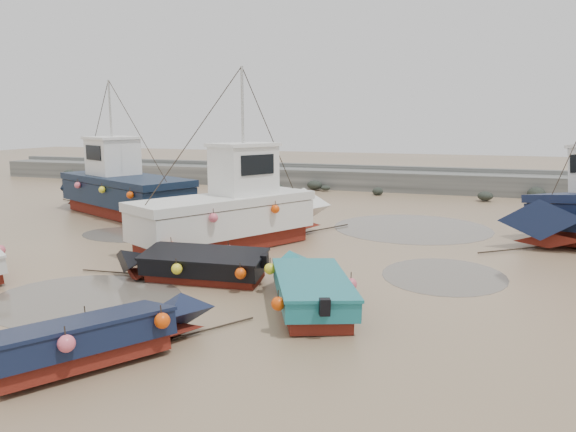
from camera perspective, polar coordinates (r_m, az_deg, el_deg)
name	(u,v)px	position (r m, az deg, el deg)	size (l,w,h in m)	color
ground	(280,292)	(14.86, -0.85, -7.74)	(120.00, 120.00, 0.00)	#977659
seawall	(400,181)	(35.83, 11.33, 3.51)	(60.00, 4.92, 1.50)	slate
puddle_a	(86,299)	(15.15, -19.82, -7.98)	(4.95, 4.95, 0.01)	#5B5349
puddle_b	(444,276)	(16.96, 15.56, -5.85)	(3.55, 3.55, 0.01)	#5B5349
puddle_c	(130,234)	(22.89, -15.78, -1.80)	(3.91, 3.91, 0.01)	#5B5349
puddle_d	(412,228)	(23.88, 12.49, -1.19)	(6.48, 6.48, 0.01)	#5B5349
dinghy_1	(99,333)	(11.27, -18.63, -11.16)	(3.66, 5.07, 1.43)	maroon
dinghy_2	(309,284)	(13.68, 2.20, -6.90)	(3.23, 5.59, 1.43)	maroon
dinghy_4	(193,261)	(16.03, -9.64, -4.50)	(5.76, 1.94, 1.43)	maroon
cabin_boat_0	(119,187)	(27.74, -16.80, 2.89)	(10.41, 6.34, 6.22)	maroon
cabin_boat_1	(238,209)	(19.82, -5.06, 0.73)	(5.71, 9.01, 6.22)	maroon
person	(259,236)	(21.70, -3.01, -2.08)	(0.66, 0.43, 1.81)	#181F32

